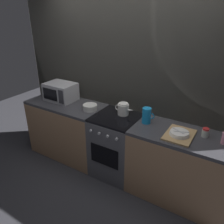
% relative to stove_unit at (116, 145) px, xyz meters
% --- Properties ---
extents(ground_plane, '(8.00, 8.00, 0.00)m').
position_rel_stove_unit_xyz_m(ground_plane, '(0.00, 0.00, -0.45)').
color(ground_plane, '#2D2D33').
extents(back_wall, '(3.60, 0.05, 2.40)m').
position_rel_stove_unit_xyz_m(back_wall, '(0.00, 0.32, 0.75)').
color(back_wall, '#B2AD9E').
rests_on(back_wall, ground_plane).
extents(counter_left, '(1.20, 0.60, 0.90)m').
position_rel_stove_unit_xyz_m(counter_left, '(-0.90, 0.00, 0.00)').
color(counter_left, '#997251').
rests_on(counter_left, ground_plane).
extents(stove_unit, '(0.60, 0.63, 0.90)m').
position_rel_stove_unit_xyz_m(stove_unit, '(0.00, 0.00, 0.00)').
color(stove_unit, '#4C4C51').
rests_on(stove_unit, ground_plane).
extents(counter_right, '(1.20, 0.60, 0.90)m').
position_rel_stove_unit_xyz_m(counter_right, '(0.90, 0.00, 0.00)').
color(counter_right, '#997251').
rests_on(counter_right, ground_plane).
extents(microwave, '(0.46, 0.35, 0.27)m').
position_rel_stove_unit_xyz_m(microwave, '(-1.04, 0.06, 0.59)').
color(microwave, '#B2B2B7').
rests_on(microwave, counter_left).
extents(kettle, '(0.28, 0.15, 0.17)m').
position_rel_stove_unit_xyz_m(kettle, '(0.05, 0.10, 0.53)').
color(kettle, white).
rests_on(kettle, stove_unit).
extents(mixing_bowl, '(0.20, 0.20, 0.08)m').
position_rel_stove_unit_xyz_m(mixing_bowl, '(-0.43, -0.01, 0.49)').
color(mixing_bowl, silver).
rests_on(mixing_bowl, counter_left).
extents(pitcher, '(0.16, 0.11, 0.20)m').
position_rel_stove_unit_xyz_m(pitcher, '(0.41, 0.05, 0.55)').
color(pitcher, '#198CD8').
rests_on(pitcher, counter_right).
extents(dish_pile, '(0.30, 0.40, 0.07)m').
position_rel_stove_unit_xyz_m(dish_pile, '(0.86, -0.06, 0.47)').
color(dish_pile, tan).
rests_on(dish_pile, counter_right).
extents(spice_jar, '(0.08, 0.08, 0.10)m').
position_rel_stove_unit_xyz_m(spice_jar, '(1.10, 0.08, 0.50)').
color(spice_jar, silver).
rests_on(spice_jar, counter_right).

